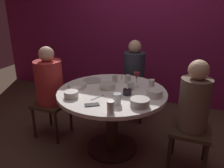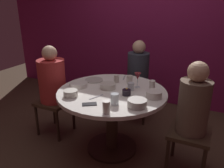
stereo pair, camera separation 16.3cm
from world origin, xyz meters
TOP-DOWN VIEW (x-y plane):
  - ground_plane at (0.00, 0.00)m, footprint 8.00×8.00m
  - back_wall at (0.00, 1.65)m, footprint 6.00×0.10m
  - dining_table at (0.00, 0.00)m, footprint 1.22×1.22m
  - seated_diner_left at (-0.84, 0.00)m, footprint 0.40×0.40m
  - seated_diner_back at (0.00, 0.86)m, footprint 0.40×0.40m
  - seated_diner_right at (0.87, 0.00)m, footprint 0.40×0.40m
  - candle_holder at (0.19, -0.04)m, footprint 0.09×0.09m
  - wine_glass at (0.22, 0.22)m, footprint 0.08×0.08m
  - dinner_plate at (-0.35, 0.21)m, footprint 0.23×0.23m
  - cell_phone at (-0.04, -0.41)m, footprint 0.15×0.14m
  - bowl_serving_large at (-0.41, -0.05)m, footprint 0.21×0.21m
  - bowl_salad_center at (0.39, -0.26)m, footprint 0.19×0.19m
  - bowl_small_white at (-0.08, 0.05)m, footprint 0.18×0.18m
  - bowl_sauce_side at (0.47, 0.02)m, footprint 0.17×0.17m
  - bowl_rice_portion at (-0.33, -0.32)m, footprint 0.15×0.15m
  - cup_near_candle at (0.08, 0.32)m, footprint 0.07×0.07m
  - cup_by_left_diner at (0.19, -0.50)m, footprint 0.07×0.07m
  - cup_by_right_diner at (0.40, 0.19)m, footprint 0.07×0.07m
  - cup_center_front at (-0.07, 0.27)m, footprint 0.06×0.06m
  - cup_far_edge at (0.18, -0.31)m, footprint 0.08×0.08m
  - cup_beside_wine at (0.18, 0.11)m, footprint 0.07×0.07m
  - fork_near_plate at (-0.07, -0.23)m, footprint 0.08×0.17m
  - knife_near_plate at (-0.05, 0.47)m, footprint 0.06×0.18m

SIDE VIEW (x-z plane):
  - ground_plane at x=0.00m, z-range 0.00..0.00m
  - dining_table at x=0.00m, z-range 0.20..0.95m
  - seated_diner_back at x=0.00m, z-range 0.14..1.32m
  - seated_diner_right at x=0.87m, z-range 0.14..1.32m
  - seated_diner_left at x=-0.84m, z-range 0.14..1.33m
  - fork_near_plate at x=-0.07m, z-range 0.75..0.76m
  - knife_near_plate at x=-0.05m, z-range 0.75..0.76m
  - cell_phone at x=-0.04m, z-range 0.75..0.76m
  - dinner_plate at x=-0.35m, z-range 0.75..0.77m
  - bowl_serving_large at x=-0.41m, z-range 0.75..0.80m
  - bowl_small_white at x=-0.08m, z-range 0.75..0.81m
  - candle_holder at x=0.19m, z-range 0.74..0.83m
  - bowl_rice_portion at x=-0.33m, z-range 0.75..0.82m
  - bowl_sauce_side at x=0.47m, z-range 0.75..0.82m
  - bowl_salad_center at x=0.39m, z-range 0.75..0.82m
  - cup_beside_wine at x=0.18m, z-range 0.75..0.84m
  - cup_center_front at x=-0.07m, z-range 0.75..0.84m
  - cup_near_candle at x=0.08m, z-range 0.75..0.85m
  - cup_far_edge at x=0.18m, z-range 0.75..0.86m
  - cup_by_left_diner at x=0.19m, z-range 0.75..0.87m
  - cup_by_right_diner at x=0.40m, z-range 0.75..0.87m
  - wine_glass at x=0.22m, z-range 0.79..0.97m
  - back_wall at x=0.00m, z-range 0.00..2.60m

